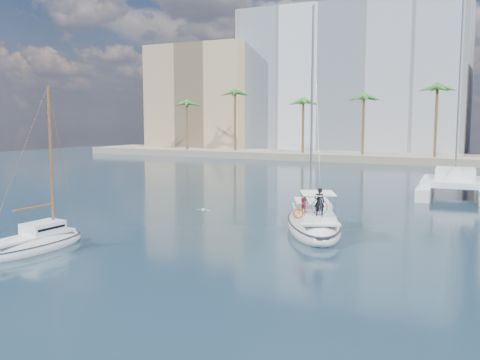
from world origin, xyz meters
The scene contains 10 objects.
ground centered at (0.00, 0.00, 0.00)m, with size 160.00×160.00×0.00m, color black.
quay centered at (0.00, 61.00, 0.60)m, with size 120.00×14.00×1.20m, color gray.
building_modern centered at (-12.00, 73.00, 14.00)m, with size 42.00×16.00×28.00m, color silver.
building_tan_left centered at (-42.00, 69.00, 11.00)m, with size 22.00×14.00×22.00m, color tan.
palm_left centered at (-34.00, 57.00, 10.28)m, with size 3.60×3.60×12.30m.
palm_centre centered at (0.00, 57.00, 10.28)m, with size 3.60×3.60×12.30m.
main_sloop centered at (4.23, 2.58, 0.49)m, with size 7.20×10.68×15.22m.
small_sloop centered at (-7.67, -9.19, 0.38)m, with size 2.38×6.67×9.47m.
catamaran centered at (10.99, 23.43, 1.16)m, with size 7.21×12.99×18.23m.
seagull centered at (-4.23, 3.08, 0.59)m, with size 1.04×0.44×0.19m.
Camera 1 is at (14.99, -29.72, 7.18)m, focal length 40.00 mm.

